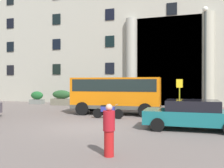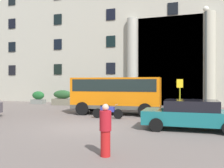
% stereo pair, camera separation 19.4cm
% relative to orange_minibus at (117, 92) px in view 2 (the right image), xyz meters
% --- Properties ---
extents(ground_plane, '(80.00, 64.00, 0.12)m').
position_rel_orange_minibus_xyz_m(ground_plane, '(0.10, -5.50, -1.61)').
color(ground_plane, '#685D59').
extents(office_building_facade, '(38.93, 9.78, 16.79)m').
position_rel_orange_minibus_xyz_m(office_building_facade, '(0.12, 11.97, 6.84)').
color(office_building_facade, '#AEAA9A').
rests_on(office_building_facade, ground_plane).
extents(orange_minibus, '(6.28, 3.01, 2.57)m').
position_rel_orange_minibus_xyz_m(orange_minibus, '(0.00, 0.00, 0.00)').
color(orange_minibus, orange).
rests_on(orange_minibus, ground_plane).
extents(bus_stop_sign, '(0.44, 0.08, 2.46)m').
position_rel_orange_minibus_xyz_m(bus_stop_sign, '(4.22, 1.57, -0.02)').
color(bus_stop_sign, '#939D16').
rests_on(bus_stop_sign, ground_plane).
extents(hedge_planter_entrance_right, '(2.07, 0.80, 1.47)m').
position_rel_orange_minibus_xyz_m(hedge_planter_entrance_right, '(-7.16, 4.90, -0.84)').
color(hedge_planter_entrance_right, '#6F6A58').
rests_on(hedge_planter_entrance_right, ground_plane).
extents(hedge_planter_east, '(1.46, 0.72, 1.31)m').
position_rel_orange_minibus_xyz_m(hedge_planter_east, '(-10.32, 5.37, -0.92)').
color(hedge_planter_east, slate).
rests_on(hedge_planter_east, ground_plane).
extents(hedge_planter_west, '(2.15, 0.91, 1.28)m').
position_rel_orange_minibus_xyz_m(hedge_planter_west, '(-0.15, 5.28, -0.93)').
color(hedge_planter_west, gray).
rests_on(hedge_planter_west, ground_plane).
extents(parked_sedan_far, '(4.53, 2.19, 1.40)m').
position_rel_orange_minibus_xyz_m(parked_sedan_far, '(5.10, -4.45, -0.83)').
color(parked_sedan_far, '#18666B').
rests_on(parked_sedan_far, ground_plane).
extents(scooter_by_planter, '(1.96, 0.55, 0.89)m').
position_rel_orange_minibus_xyz_m(scooter_by_planter, '(0.07, -2.24, -1.09)').
color(scooter_by_planter, black).
rests_on(scooter_by_planter, ground_plane).
extents(pedestrian_woman_dark_dress, '(0.36, 0.36, 1.59)m').
position_rel_orange_minibus_xyz_m(pedestrian_woman_dark_dress, '(2.72, -9.69, -0.75)').
color(pedestrian_woman_dark_dress, '#B4191A').
rests_on(pedestrian_woman_dark_dress, ground_plane).
extents(lamppost_plaza_centre, '(0.40, 0.40, 7.80)m').
position_rel_orange_minibus_xyz_m(lamppost_plaza_centre, '(5.99, 2.59, 2.98)').
color(lamppost_plaza_centre, '#383C3A').
rests_on(lamppost_plaza_centre, ground_plane).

